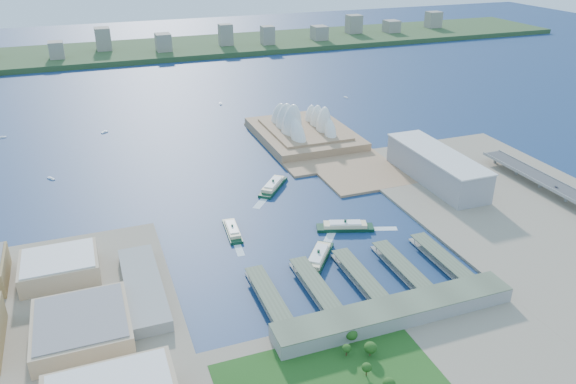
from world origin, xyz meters
name	(u,v)px	position (x,y,z in m)	size (l,w,h in m)	color
ground	(311,243)	(0.00, 0.00, 0.00)	(3000.00, 3000.00, 0.00)	#0F2447
west_land	(32,380)	(-250.00, -105.00, 1.50)	(220.00, 390.00, 3.00)	gray
east_land	(543,223)	(240.00, -50.00, 1.50)	(240.00, 500.00, 3.00)	gray
peninsula	(311,142)	(107.50, 260.00, 1.50)	(135.00, 220.00, 3.00)	#9A7654
far_shore	(158,50)	(0.00, 980.00, 6.00)	(2200.00, 260.00, 12.00)	#2D4926
opera_house	(304,117)	(105.00, 280.00, 32.00)	(134.00, 180.00, 58.00)	white
toaster_building	(436,167)	(195.00, 80.00, 20.50)	(45.00, 155.00, 35.00)	gray
west_buildings	(30,331)	(-250.00, -70.00, 16.50)	(200.00, 280.00, 27.00)	olive
ferry_wharves	(359,277)	(14.00, -75.00, 4.65)	(184.00, 90.00, 9.30)	#4D5943
terminal_building	(396,312)	(15.00, -135.00, 9.00)	(200.00, 28.00, 12.00)	gray
park	(338,384)	(-60.00, -190.00, 11.00)	(150.00, 110.00, 16.00)	#194714
far_skyline	(158,37)	(0.00, 960.00, 39.50)	(1900.00, 140.00, 55.00)	gray
ferry_a	(232,228)	(-67.08, 46.79, 4.75)	(12.80, 50.27, 9.51)	#0C311D
ferry_b	(273,184)	(6.27, 132.56, 5.68)	(15.30, 60.12, 11.37)	#0C311D
ferry_c	(318,255)	(-6.28, -32.13, 5.68)	(15.29, 60.07, 11.36)	#0C311D
ferry_d	(345,225)	(42.93, 13.17, 5.50)	(14.81, 58.18, 11.00)	#0C311D
boat_a	(51,178)	(-240.79, 253.51, 1.15)	(2.99, 11.95, 2.30)	white
boat_b	(105,132)	(-166.97, 408.05, 1.36)	(3.53, 10.08, 2.72)	white
boat_c	(346,97)	(255.44, 451.84, 1.20)	(3.11, 10.65, 2.40)	white
boat_d	(1,137)	(-311.35, 436.53, 1.25)	(3.24, 14.79, 2.50)	white
boat_e	(221,103)	(33.45, 492.29, 1.48)	(3.84, 12.08, 2.97)	white
car_c	(557,187)	(296.00, -7.25, 15.55)	(1.95, 4.81, 1.39)	slate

